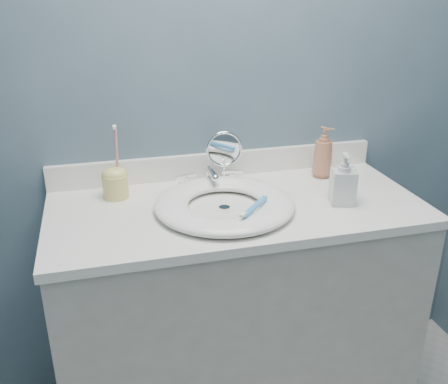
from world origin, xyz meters
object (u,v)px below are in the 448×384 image
object	(u,v)px
soap_bottle_amber	(323,152)
toothbrush_holder	(115,181)
soap_bottle_clear	(344,179)
makeup_mirror	(224,155)

from	to	relation	value
soap_bottle_amber	toothbrush_holder	bearing A→B (deg)	141.17
soap_bottle_clear	soap_bottle_amber	bearing A→B (deg)	96.26
soap_bottle_amber	soap_bottle_clear	xyz separation A→B (m)	(-0.04, -0.24, -0.01)
soap_bottle_amber	toothbrush_holder	xyz separation A→B (m)	(-0.75, -0.00, -0.04)
makeup_mirror	toothbrush_holder	world-z (taller)	toothbrush_holder
toothbrush_holder	makeup_mirror	bearing A→B (deg)	4.74
soap_bottle_amber	toothbrush_holder	size ratio (longest dim) A/B	0.76
makeup_mirror	soap_bottle_clear	xyz separation A→B (m)	(0.33, -0.27, -0.02)
makeup_mirror	toothbrush_holder	size ratio (longest dim) A/B	0.78
soap_bottle_clear	toothbrush_holder	xyz separation A→B (m)	(-0.71, 0.23, -0.03)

